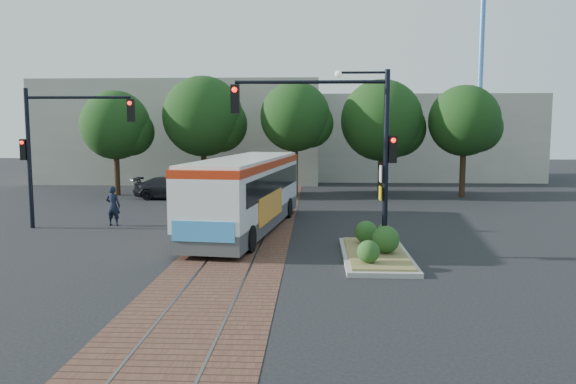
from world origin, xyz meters
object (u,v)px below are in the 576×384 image
(officer, at_px, (113,206))
(city_bus, at_px, (247,190))
(parked_car, at_px, (172,188))
(signal_pole_left, at_px, (54,139))
(traffic_island, at_px, (376,247))
(signal_pole_main, at_px, (349,133))

(officer, bearing_deg, city_bus, 175.51)
(officer, xyz_separation_m, parked_car, (0.21, 9.50, -0.22))
(city_bus, xyz_separation_m, signal_pole_left, (-8.27, 0.13, 2.14))
(traffic_island, height_order, signal_pole_left, signal_pole_left)
(traffic_island, distance_m, signal_pole_main, 3.95)
(city_bus, bearing_deg, parked_car, 126.73)
(city_bus, xyz_separation_m, signal_pole_main, (3.96, -4.68, 2.44))
(signal_pole_left, height_order, parked_car, signal_pole_left)
(city_bus, height_order, signal_pole_left, signal_pole_left)
(signal_pole_left, relative_size, officer, 3.38)
(signal_pole_main, bearing_deg, parked_car, 123.19)
(signal_pole_left, relative_size, parked_car, 1.30)
(signal_pole_main, height_order, signal_pole_left, signal_pole_main)
(city_bus, distance_m, officer, 6.20)
(city_bus, relative_size, signal_pole_left, 1.96)
(signal_pole_left, bearing_deg, city_bus, -0.88)
(traffic_island, bearing_deg, signal_pole_left, 159.64)
(traffic_island, distance_m, officer, 12.36)
(signal_pole_main, distance_m, officer, 11.92)
(signal_pole_main, distance_m, parked_car, 18.30)
(signal_pole_main, bearing_deg, traffic_island, -5.36)
(signal_pole_left, bearing_deg, officer, 18.38)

